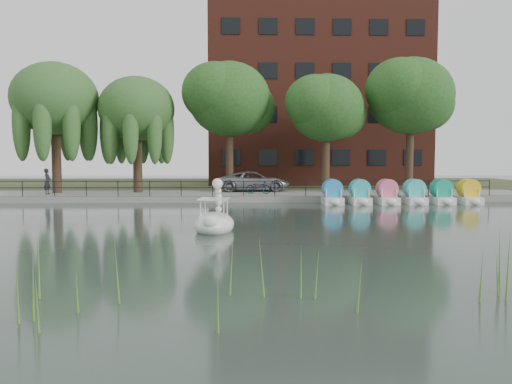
{
  "coord_description": "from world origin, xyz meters",
  "views": [
    {
      "loc": [
        -0.21,
        -18.63,
        2.88
      ],
      "look_at": [
        0.5,
        4.0,
        1.3
      ],
      "focal_mm": 35.0,
      "sensor_mm": 36.0,
      "label": 1
    }
  ],
  "objects_px": {
    "bicycle": "(258,186)",
    "swan_boat": "(215,220)",
    "pedestrian": "(47,180)",
    "minivan": "(254,180)"
  },
  "relations": [
    {
      "from": "bicycle",
      "to": "swan_boat",
      "type": "bearing_deg",
      "value": -169.35
    },
    {
      "from": "bicycle",
      "to": "pedestrian",
      "type": "height_order",
      "value": "pedestrian"
    },
    {
      "from": "minivan",
      "to": "swan_boat",
      "type": "bearing_deg",
      "value": 170.53
    },
    {
      "from": "pedestrian",
      "to": "minivan",
      "type": "bearing_deg",
      "value": -77.86
    },
    {
      "from": "pedestrian",
      "to": "swan_boat",
      "type": "distance_m",
      "value": 18.68
    },
    {
      "from": "bicycle",
      "to": "swan_boat",
      "type": "distance_m",
      "value": 14.74
    },
    {
      "from": "minivan",
      "to": "bicycle",
      "type": "distance_m",
      "value": 2.51
    },
    {
      "from": "minivan",
      "to": "swan_boat",
      "type": "relative_size",
      "value": 2.35
    },
    {
      "from": "minivan",
      "to": "bicycle",
      "type": "bearing_deg",
      "value": -177.71
    },
    {
      "from": "pedestrian",
      "to": "bicycle",
      "type": "bearing_deg",
      "value": -87.95
    }
  ]
}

